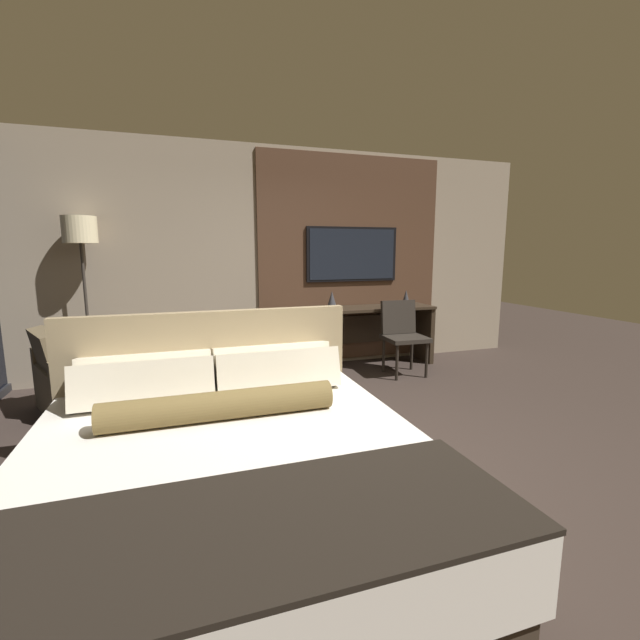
% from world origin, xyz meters
% --- Properties ---
extents(ground_plane, '(16.00, 16.00, 0.00)m').
position_xyz_m(ground_plane, '(0.00, 0.00, 0.00)').
color(ground_plane, '#332823').
extents(wall_back_tv_panel, '(7.20, 0.09, 2.80)m').
position_xyz_m(wall_back_tv_panel, '(0.15, 2.59, 1.40)').
color(wall_back_tv_panel, gray).
rests_on(wall_back_tv_panel, ground_plane).
extents(bed, '(2.09, 2.24, 1.08)m').
position_xyz_m(bed, '(-0.96, -0.59, 0.33)').
color(bed, '#33281E').
rests_on(bed, ground_plane).
extents(desk, '(2.02, 0.51, 0.79)m').
position_xyz_m(desk, '(1.07, 2.32, 0.54)').
color(desk, '#2D2319').
rests_on(desk, ground_plane).
extents(tv, '(1.27, 0.04, 0.72)m').
position_xyz_m(tv, '(1.07, 2.52, 1.47)').
color(tv, black).
extents(desk_chair, '(0.51, 0.51, 0.91)m').
position_xyz_m(desk_chair, '(1.46, 1.82, 0.54)').
color(desk_chair, '#28231E').
rests_on(desk_chair, ground_plane).
extents(armchair_by_window, '(1.07, 1.09, 0.82)m').
position_xyz_m(armchair_by_window, '(-2.05, 1.71, 0.28)').
color(armchair_by_window, brown).
rests_on(armchair_by_window, ground_plane).
extents(floor_lamp, '(0.34, 0.34, 1.88)m').
position_xyz_m(floor_lamp, '(-2.11, 2.34, 1.59)').
color(floor_lamp, '#282623').
rests_on(floor_lamp, ground_plane).
extents(vase_tall, '(0.14, 0.14, 0.22)m').
position_xyz_m(vase_tall, '(0.70, 2.31, 0.90)').
color(vase_tall, '#333338').
rests_on(vase_tall, desk).
extents(vase_short, '(0.12, 0.12, 0.22)m').
position_xyz_m(vase_short, '(1.72, 2.21, 0.90)').
color(vase_short, '#333338').
rests_on(vase_short, desk).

